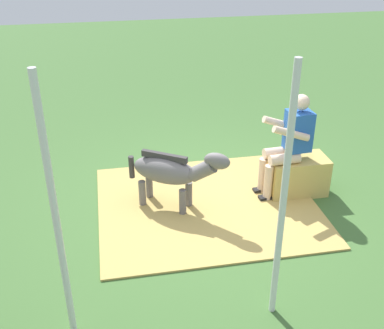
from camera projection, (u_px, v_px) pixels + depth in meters
ground_plane at (208, 201)px, 6.26m from camera, size 24.00×24.00×0.00m
hay_patch at (207, 205)px, 6.15m from camera, size 2.77×2.40×0.02m
hay_bale at (297, 175)px, 6.34m from camera, size 0.77×0.44×0.51m
person_seated at (289, 141)px, 6.07m from camera, size 0.68×0.44×1.39m
pony_standing at (171, 171)px, 5.88m from camera, size 1.19×0.88×0.89m
soda_bottle at (314, 169)px, 6.75m from camera, size 0.07×0.07×0.28m
tent_pole_left at (283, 202)px, 3.98m from camera, size 0.06×0.06×2.44m
tent_pole_right at (56, 219)px, 3.75m from camera, size 0.06×0.06×2.44m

